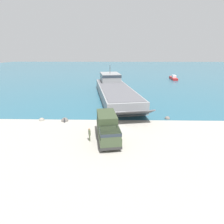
{
  "coord_description": "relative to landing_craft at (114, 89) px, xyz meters",
  "views": [
    {
      "loc": [
        -0.28,
        -24.16,
        11.07
      ],
      "look_at": [
        -0.83,
        1.35,
        2.22
      ],
      "focal_mm": 28.0,
      "sensor_mm": 36.0,
      "label": 1
    }
  ],
  "objects": [
    {
      "name": "ground_plane",
      "position": [
        0.69,
        -21.27,
        -1.79
      ],
      "size": [
        240.0,
        240.0,
        0.0
      ],
      "primitive_type": "plane",
      "color": "#9E998E"
    },
    {
      "name": "water_surface",
      "position": [
        0.69,
        72.31,
        -1.78
      ],
      "size": [
        240.0,
        180.0,
        0.01
      ],
      "primitive_type": "cube",
      "color": "#285B70",
      "rests_on": "ground_plane"
    },
    {
      "name": "landing_craft",
      "position": [
        0.0,
        0.0,
        0.0
      ],
      "size": [
        12.54,
        33.66,
        7.33
      ],
      "rotation": [
        0.0,
        0.0,
        0.17
      ],
      "color": "gray",
      "rests_on": "ground_plane"
    },
    {
      "name": "military_truck",
      "position": [
        -0.62,
        -24.48,
        -0.15
      ],
      "size": [
        3.62,
        7.19,
        3.28
      ],
      "rotation": [
        0.0,
        0.0,
        -1.41
      ],
      "color": "#3D4C33",
      "rests_on": "ground_plane"
    },
    {
      "name": "soldier_on_ramp",
      "position": [
        -2.94,
        -25.15,
        -0.72
      ],
      "size": [
        0.36,
        0.49,
        1.83
      ],
      "rotation": [
        0.0,
        0.0,
        3.44
      ],
      "color": "#566042",
      "rests_on": "ground_plane"
    },
    {
      "name": "moored_boat_a",
      "position": [
        24.62,
        28.94,
        -1.17
      ],
      "size": [
        2.54,
        8.32,
        1.84
      ],
      "rotation": [
        0.0,
        0.0,
        6.21
      ],
      "color": "#B22323",
      "rests_on": "ground_plane"
    },
    {
      "name": "mooring_bollard",
      "position": [
        -7.98,
        -19.0,
        -1.35
      ],
      "size": [
        0.25,
        0.25,
        0.81
      ],
      "color": "#333338",
      "rests_on": "ground_plane"
    },
    {
      "name": "shoreline_rock_a",
      "position": [
        -8.15,
        -18.28,
        -1.79
      ],
      "size": [
        1.16,
        1.16,
        1.16
      ],
      "primitive_type": "sphere",
      "color": "#66605B",
      "rests_on": "ground_plane"
    },
    {
      "name": "shoreline_rock_b",
      "position": [
        -12.15,
        -18.08,
        -1.79
      ],
      "size": [
        0.89,
        0.89,
        0.89
      ],
      "primitive_type": "sphere",
      "color": "gray",
      "rests_on": "ground_plane"
    },
    {
      "name": "shoreline_rock_c",
      "position": [
        9.42,
        -16.91,
        -1.79
      ],
      "size": [
        0.9,
        0.9,
        0.9
      ],
      "primitive_type": "sphere",
      "color": "#66605B",
      "rests_on": "ground_plane"
    }
  ]
}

